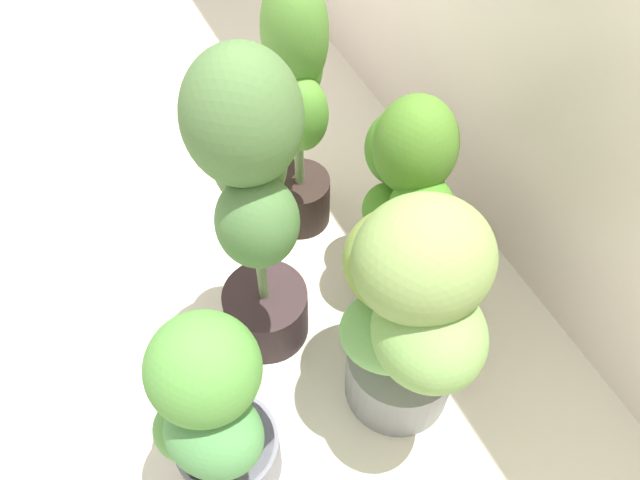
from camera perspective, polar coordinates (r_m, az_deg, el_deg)
ground_plane at (r=1.94m, az=-6.85°, el=-8.96°), size 8.00×8.00×0.00m
potted_plant_back_left at (r=1.82m, az=-1.92°, el=11.66°), size 0.33×0.23×0.87m
potted_plant_back_center at (r=1.74m, az=7.14°, el=3.83°), size 0.39×0.27×0.71m
potted_plant_front_right at (r=1.47m, az=-8.94°, el=-13.72°), size 0.40×0.31×0.66m
potted_plant_center at (r=1.48m, az=-5.64°, el=3.37°), size 0.35×0.33×0.97m
potted_plant_back_right at (r=1.51m, az=7.64°, el=-5.63°), size 0.50×0.42×0.75m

